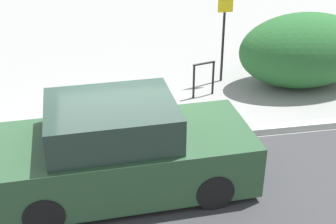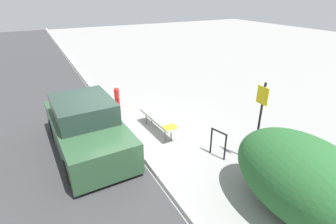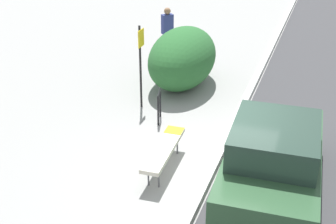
{
  "view_description": "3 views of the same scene",
  "coord_description": "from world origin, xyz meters",
  "px_view_note": "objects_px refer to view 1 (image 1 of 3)",
  "views": [
    {
      "loc": [
        -0.61,
        -7.61,
        4.65
      ],
      "look_at": [
        0.71,
        -0.4,
        0.85
      ],
      "focal_mm": 50.0,
      "sensor_mm": 36.0,
      "label": 1
    },
    {
      "loc": [
        6.93,
        -2.32,
        4.35
      ],
      "look_at": [
        -0.08,
        1.35,
        0.69
      ],
      "focal_mm": 28.0,
      "sensor_mm": 36.0,
      "label": 2
    },
    {
      "loc": [
        -8.23,
        -1.93,
        5.58
      ],
      "look_at": [
        1.2,
        1.39,
        0.69
      ],
      "focal_mm": 50.0,
      "sensor_mm": 36.0,
      "label": 3
    }
  ],
  "objects_px": {
    "bike_rack": "(204,76)",
    "parked_car_near": "(121,151)",
    "sign_post": "(224,27)",
    "bench": "(115,100)"
  },
  "relations": [
    {
      "from": "bench",
      "to": "parked_car_near",
      "type": "relative_size",
      "value": 0.47
    },
    {
      "from": "bike_rack",
      "to": "parked_car_near",
      "type": "bearing_deg",
      "value": -124.21
    },
    {
      "from": "sign_post",
      "to": "bench",
      "type": "bearing_deg",
      "value": -149.11
    },
    {
      "from": "bike_rack",
      "to": "sign_post",
      "type": "height_order",
      "value": "sign_post"
    },
    {
      "from": "bike_rack",
      "to": "parked_car_near",
      "type": "xyz_separation_m",
      "value": [
        -2.16,
        -3.18,
        0.19
      ]
    },
    {
      "from": "sign_post",
      "to": "parked_car_near",
      "type": "bearing_deg",
      "value": -125.53
    },
    {
      "from": "bike_rack",
      "to": "sign_post",
      "type": "xyz_separation_m",
      "value": [
        0.65,
        0.76,
        0.88
      ]
    },
    {
      "from": "bike_rack",
      "to": "sign_post",
      "type": "distance_m",
      "value": 1.34
    },
    {
      "from": "parked_car_near",
      "to": "sign_post",
      "type": "bearing_deg",
      "value": 52.2
    },
    {
      "from": "bike_rack",
      "to": "sign_post",
      "type": "relative_size",
      "value": 0.36
    }
  ]
}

